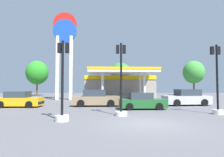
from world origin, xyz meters
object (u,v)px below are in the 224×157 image
at_px(station_pole_sign, 65,45).
at_px(traffic_signal_0, 217,89).
at_px(tree_0, 37,73).
at_px(tree_2, 194,72).
at_px(traffic_signal_1, 121,89).
at_px(car_2, 19,100).
at_px(car_3, 142,102).
at_px(traffic_signal_2, 62,94).
at_px(tree_1, 120,71).
at_px(car_0, 96,99).
at_px(car_1, 186,98).

height_order(station_pole_sign, traffic_signal_0, station_pole_sign).
xyz_separation_m(tree_0, tree_2, (32.66, -0.76, 0.14)).
bearing_deg(traffic_signal_1, tree_2, 56.04).
relative_size(station_pole_sign, car_2, 3.09).
distance_m(car_3, traffic_signal_2, 7.67).
relative_size(station_pole_sign, traffic_signal_1, 2.65).
relative_size(tree_1, tree_2, 0.94).
bearing_deg(car_2, car_3, -10.14).
height_order(traffic_signal_1, tree_2, tree_2).
bearing_deg(traffic_signal_0, station_pole_sign, 133.70).
bearing_deg(car_3, tree_1, 89.98).
height_order(car_0, traffic_signal_0, traffic_signal_0).
distance_m(car_1, car_3, 5.94).
xyz_separation_m(car_2, car_3, (11.17, -2.00, -0.03)).
relative_size(car_0, tree_0, 0.62).
height_order(traffic_signal_0, tree_1, tree_1).
bearing_deg(station_pole_sign, tree_2, 24.92).
xyz_separation_m(station_pole_sign, tree_1, (9.03, 11.56, -2.82)).
bearing_deg(tree_2, traffic_signal_1, -123.96).
height_order(traffic_signal_1, tree_1, tree_1).
bearing_deg(tree_2, car_0, -134.28).
relative_size(car_3, traffic_signal_0, 0.81).
height_order(traffic_signal_0, tree_0, tree_0).
bearing_deg(traffic_signal_0, traffic_signal_2, -168.00).
relative_size(car_0, tree_2, 0.62).
bearing_deg(car_0, station_pole_sign, 120.14).
distance_m(car_2, traffic_signal_2, 9.22).
xyz_separation_m(station_pole_sign, traffic_signal_2, (3.49, -16.44, -6.39)).
xyz_separation_m(car_1, traffic_signal_1, (-7.21, -6.45, 0.98)).
relative_size(car_1, traffic_signal_0, 0.97).
xyz_separation_m(traffic_signal_0, traffic_signal_2, (-10.16, -2.16, -0.24)).
bearing_deg(traffic_signal_0, car_0, 146.69).
bearing_deg(traffic_signal_1, car_0, 107.77).
relative_size(car_2, tree_1, 0.60).
xyz_separation_m(station_pole_sign, car_1, (14.14, -8.20, -7.16)).
distance_m(car_1, tree_0, 30.47).
xyz_separation_m(tree_1, tree_2, (15.42, -0.20, -0.17)).
relative_size(car_1, car_2, 1.14).
xyz_separation_m(station_pole_sign, tree_0, (-8.21, 12.12, -3.14)).
distance_m(car_3, tree_2, 27.66).
relative_size(car_3, tree_0, 0.54).
bearing_deg(station_pole_sign, car_0, -59.86).
distance_m(traffic_signal_2, tree_2, 34.98).
bearing_deg(traffic_signal_1, traffic_signal_0, 3.12).
height_order(car_3, tree_2, tree_2).
distance_m(car_0, car_2, 7.17).
distance_m(traffic_signal_1, tree_2, 31.52).
bearing_deg(car_2, tree_0, 105.87).
bearing_deg(tree_0, traffic_signal_0, -50.37).
distance_m(car_0, tree_0, 24.89).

